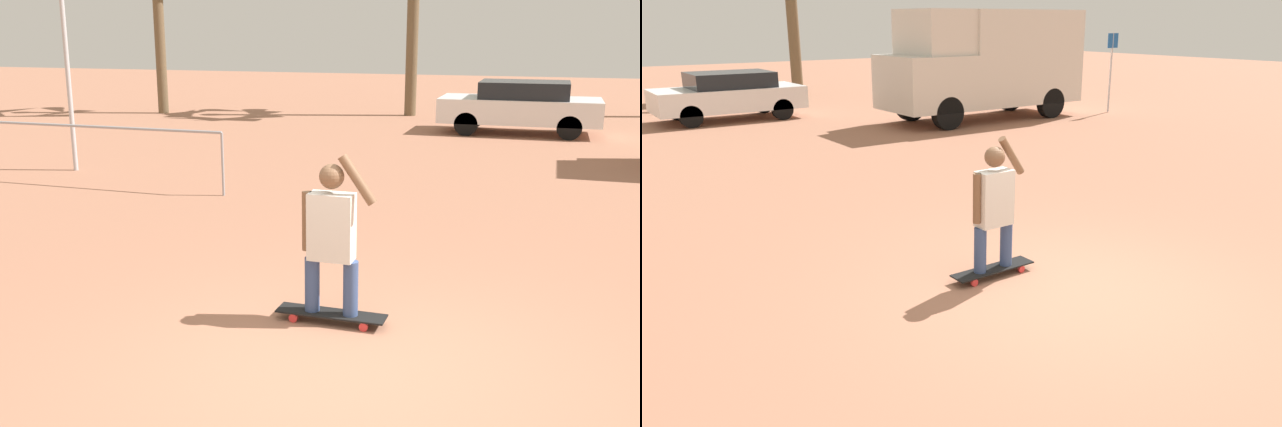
# 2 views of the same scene
# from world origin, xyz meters

# --- Properties ---
(ground_plane) EXTENTS (80.00, 80.00, 0.00)m
(ground_plane) POSITION_xyz_m (0.00, 0.00, 0.00)
(ground_plane) COLOR #A36B51
(skateboard) EXTENTS (1.04, 0.25, 0.10)m
(skateboard) POSITION_xyz_m (-0.40, 0.90, 0.08)
(skateboard) COLOR black
(skateboard) RESTS_ON ground_plane
(person_skateboarder) EXTENTS (0.70, 0.23, 1.52)m
(person_skateboarder) POSITION_xyz_m (-0.40, 0.90, 0.89)
(person_skateboarder) COLOR #384C7A
(person_skateboarder) RESTS_ON skateboard
(parked_car_white) EXTENTS (4.12, 1.94, 1.38)m
(parked_car_white) POSITION_xyz_m (0.62, 14.64, 0.74)
(parked_car_white) COLOR black
(parked_car_white) RESTS_ON ground_plane
(plaza_railing_segment) EXTENTS (5.24, 0.05, 1.08)m
(plaza_railing_segment) POSITION_xyz_m (-6.27, 5.43, 0.92)
(plaza_railing_segment) COLOR #99999E
(plaza_railing_segment) RESTS_ON ground_plane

